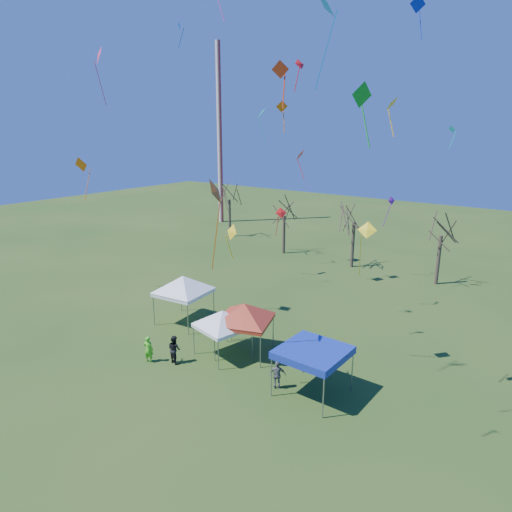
{
  "coord_description": "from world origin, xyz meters",
  "views": [
    {
      "loc": [
        16.11,
        -16.93,
        13.62
      ],
      "look_at": [
        1.38,
        3.0,
        6.61
      ],
      "focal_mm": 32.0,
      "sensor_mm": 36.0,
      "label": 1
    }
  ],
  "objects_px": {
    "tree_0": "(229,186)",
    "person_dark": "(174,349)",
    "tree_2": "(355,205)",
    "tent_red": "(244,307)",
    "radio_mast": "(220,135)",
    "person_grey": "(277,375)",
    "tent_white_mid": "(222,314)",
    "tent_white_west": "(183,279)",
    "tree_1": "(284,202)",
    "tent_blue": "(313,353)",
    "person_green": "(148,349)",
    "tree_3": "(443,218)"
  },
  "relations": [
    {
      "from": "tree_1",
      "to": "tent_red",
      "type": "bearing_deg",
      "value": -62.68
    },
    {
      "from": "tree_0",
      "to": "person_dark",
      "type": "bearing_deg",
      "value": -56.13
    },
    {
      "from": "tent_blue",
      "to": "person_green",
      "type": "height_order",
      "value": "tent_blue"
    },
    {
      "from": "tree_0",
      "to": "tree_3",
      "type": "xyz_separation_m",
      "value": [
        26.88,
        -3.34,
        -0.41
      ]
    },
    {
      "from": "tree_0",
      "to": "tent_white_west",
      "type": "bearing_deg",
      "value": -57.32
    },
    {
      "from": "tent_red",
      "to": "person_dark",
      "type": "relative_size",
      "value": 2.39
    },
    {
      "from": "person_green",
      "to": "radio_mast",
      "type": "bearing_deg",
      "value": -75.89
    },
    {
      "from": "person_dark",
      "to": "person_green",
      "type": "bearing_deg",
      "value": 43.5
    },
    {
      "from": "tent_white_mid",
      "to": "tree_3",
      "type": "bearing_deg",
      "value": 72.66
    },
    {
      "from": "tent_red",
      "to": "tent_blue",
      "type": "xyz_separation_m",
      "value": [
        5.6,
        -1.42,
        -0.72
      ]
    },
    {
      "from": "tree_3",
      "to": "tent_red",
      "type": "relative_size",
      "value": 1.92
    },
    {
      "from": "tree_0",
      "to": "tent_blue",
      "type": "xyz_separation_m",
      "value": [
        26.65,
        -25.39,
        -4.11
      ]
    },
    {
      "from": "tent_red",
      "to": "person_green",
      "type": "bearing_deg",
      "value": -132.92
    },
    {
      "from": "tree_1",
      "to": "tent_white_west",
      "type": "height_order",
      "value": "tree_1"
    },
    {
      "from": "radio_mast",
      "to": "tent_white_mid",
      "type": "relative_size",
      "value": 6.6
    },
    {
      "from": "tent_white_west",
      "to": "tent_white_mid",
      "type": "bearing_deg",
      "value": -21.52
    },
    {
      "from": "tent_white_mid",
      "to": "tent_red",
      "type": "relative_size",
      "value": 0.92
    },
    {
      "from": "tree_3",
      "to": "tent_red",
      "type": "height_order",
      "value": "tree_3"
    },
    {
      "from": "tent_blue",
      "to": "person_dark",
      "type": "distance_m",
      "value": 8.64
    },
    {
      "from": "tent_red",
      "to": "person_grey",
      "type": "height_order",
      "value": "tent_red"
    },
    {
      "from": "tree_2",
      "to": "tent_blue",
      "type": "height_order",
      "value": "tree_2"
    },
    {
      "from": "person_grey",
      "to": "tent_white_mid",
      "type": "bearing_deg",
      "value": -49.73
    },
    {
      "from": "tent_white_west",
      "to": "person_grey",
      "type": "distance_m",
      "value": 11.05
    },
    {
      "from": "tent_white_mid",
      "to": "radio_mast",
      "type": "bearing_deg",
      "value": 130.81
    },
    {
      "from": "person_grey",
      "to": "tree_2",
      "type": "bearing_deg",
      "value": -111.29
    },
    {
      "from": "tree_0",
      "to": "tree_2",
      "type": "relative_size",
      "value": 1.03
    },
    {
      "from": "tent_blue",
      "to": "person_grey",
      "type": "height_order",
      "value": "tent_blue"
    },
    {
      "from": "radio_mast",
      "to": "person_green",
      "type": "height_order",
      "value": "radio_mast"
    },
    {
      "from": "radio_mast",
      "to": "person_grey",
      "type": "height_order",
      "value": "radio_mast"
    },
    {
      "from": "tree_2",
      "to": "tent_red",
      "type": "relative_size",
      "value": 1.99
    },
    {
      "from": "person_green",
      "to": "person_grey",
      "type": "bearing_deg",
      "value": 174.96
    },
    {
      "from": "tent_white_west",
      "to": "person_grey",
      "type": "relative_size",
      "value": 2.88
    },
    {
      "from": "tent_blue",
      "to": "tent_white_mid",
      "type": "bearing_deg",
      "value": 176.33
    },
    {
      "from": "tree_0",
      "to": "person_grey",
      "type": "relative_size",
      "value": 5.31
    },
    {
      "from": "tree_2",
      "to": "tree_3",
      "type": "height_order",
      "value": "tree_2"
    },
    {
      "from": "tree_0",
      "to": "tent_blue",
      "type": "distance_m",
      "value": 37.04
    },
    {
      "from": "tent_white_west",
      "to": "person_grey",
      "type": "xyz_separation_m",
      "value": [
        10.26,
        -3.26,
        -2.48
      ]
    },
    {
      "from": "person_green",
      "to": "tent_blue",
      "type": "bearing_deg",
      "value": 175.96
    },
    {
      "from": "tree_3",
      "to": "tent_red",
      "type": "distance_m",
      "value": 21.65
    },
    {
      "from": "tree_0",
      "to": "tree_1",
      "type": "distance_m",
      "value": 10.47
    },
    {
      "from": "tree_0",
      "to": "tree_1",
      "type": "height_order",
      "value": "tree_0"
    },
    {
      "from": "tree_2",
      "to": "tree_3",
      "type": "bearing_deg",
      "value": -2.27
    },
    {
      "from": "person_grey",
      "to": "person_dark",
      "type": "xyz_separation_m",
      "value": [
        -6.52,
        -1.31,
        0.07
      ]
    },
    {
      "from": "tent_blue",
      "to": "tree_1",
      "type": "bearing_deg",
      "value": 126.17
    },
    {
      "from": "tree_3",
      "to": "person_grey",
      "type": "xyz_separation_m",
      "value": [
        -1.99,
        -22.73,
        -5.28
      ]
    },
    {
      "from": "tent_white_mid",
      "to": "person_green",
      "type": "distance_m",
      "value": 4.88
    },
    {
      "from": "tent_red",
      "to": "tent_white_mid",
      "type": "bearing_deg",
      "value": -132.78
    },
    {
      "from": "person_dark",
      "to": "tree_2",
      "type": "bearing_deg",
      "value": -80.57
    },
    {
      "from": "tent_white_west",
      "to": "tent_red",
      "type": "relative_size",
      "value": 1.11
    },
    {
      "from": "tree_1",
      "to": "tent_white_mid",
      "type": "bearing_deg",
      "value": -65.69
    }
  ]
}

